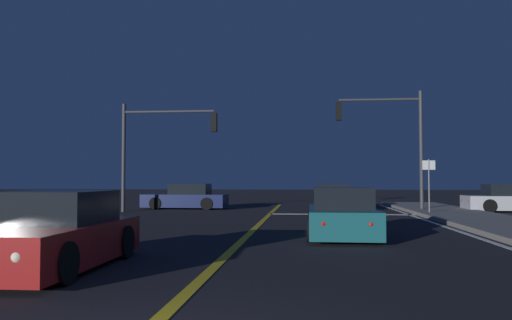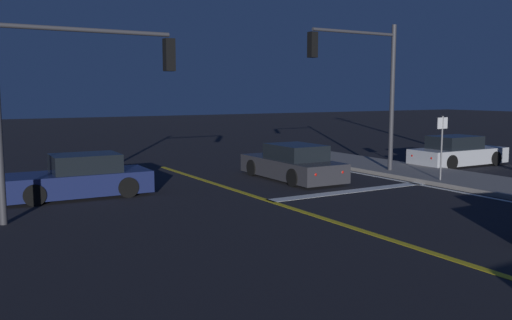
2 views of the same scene
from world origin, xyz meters
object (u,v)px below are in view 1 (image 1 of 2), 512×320
Objects in this scene: traffic_signal_far_left at (159,138)px; street_sign_corner at (429,178)px; traffic_signal_near_right at (390,131)px; car_lead_oncoming_red at (53,235)px; car_distant_tail_navy at (186,198)px; car_following_oncoming_teal at (342,215)px; car_parked_curb_charcoal at (333,199)px.

traffic_signal_far_left reaches higher than street_sign_corner.
traffic_signal_near_right reaches higher than street_sign_corner.
car_lead_oncoming_red is 0.72× the size of traffic_signal_near_right.
car_distant_tail_navy is 14.86m from car_following_oncoming_teal.
car_parked_curb_charcoal is 7.73m from car_distant_tail_navy.
car_following_oncoming_teal is 12.47m from traffic_signal_near_right.
car_lead_oncoming_red is at bearing -133.56° from car_following_oncoming_teal.
traffic_signal_far_left is (-8.01, 10.19, 2.97)m from car_following_oncoming_teal.
car_lead_oncoming_red is (-5.73, -17.86, -0.00)m from car_parked_curb_charcoal.
car_following_oncoming_teal is 7.66m from car_lead_oncoming_red.
car_distant_tail_navy is at bearing 75.80° from traffic_signal_far_left.
car_following_oncoming_teal is 0.82× the size of traffic_signal_far_left.
car_following_oncoming_teal is at bearing -90.82° from car_parked_curb_charcoal.
car_parked_curb_charcoal and car_distant_tail_navy have the same top height.
car_following_oncoming_teal is (7.31, -12.94, -0.00)m from car_distant_tail_navy.
traffic_signal_near_right reaches higher than car_following_oncoming_teal.
traffic_signal_near_right is 1.12× the size of traffic_signal_far_left.
traffic_signal_near_right is at bearing -117.15° from car_lead_oncoming_red.
car_parked_curb_charcoal is 5.43m from street_sign_corner.
traffic_signal_near_right is 11.26m from traffic_signal_far_left.
car_following_oncoming_teal is 1.00× the size of car_lead_oncoming_red.
car_following_oncoming_teal is at bearing 74.78° from traffic_signal_near_right.
car_following_oncoming_teal is at bearing -148.89° from car_distant_tail_navy.
car_parked_curb_charcoal and car_following_oncoming_teal have the same top height.
traffic_signal_near_right is at bearing 7.15° from traffic_signal_far_left.
car_distant_tail_navy is at bearing -7.34° from traffic_signal_near_right.
street_sign_corner reaches higher than car_parked_curb_charcoal.
car_lead_oncoming_red is at bearing -172.26° from car_distant_tail_navy.
car_parked_curb_charcoal is 0.81× the size of traffic_signal_near_right.
traffic_signal_far_left is (-0.70, -2.75, 2.97)m from car_distant_tail_navy.
traffic_signal_near_right is (10.47, -1.35, 3.36)m from car_distant_tail_navy.
traffic_signal_far_left is at bearing 128.81° from car_following_oncoming_teal.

